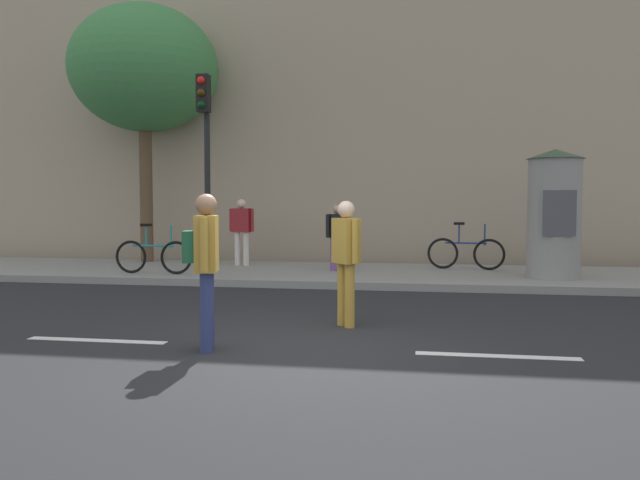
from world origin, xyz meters
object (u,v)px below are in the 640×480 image
Objects in this scene: pedestrian_tallest at (337,233)px; bicycle_upright at (153,256)px; traffic_light at (205,142)px; pedestrian_near_pole at (205,257)px; pedestrian_in_light_jacket at (346,253)px; bicycle_leaning at (466,253)px; pedestrian_with_bag at (242,226)px; poster_column at (554,213)px; street_tree at (144,70)px.

pedestrian_tallest is 4.09m from bicycle_upright.
traffic_light is 6.13m from pedestrian_near_pole.
pedestrian_near_pole reaches higher than bicycle_upright.
pedestrian_near_pole reaches higher than pedestrian_tallest.
pedestrian_in_light_jacket is 6.47m from bicycle_upright.
bicycle_leaning is 0.99× the size of bicycle_upright.
pedestrian_in_light_jacket is at bearing -62.21° from pedestrian_with_bag.
pedestrian_tallest is (2.46, 1.80, -1.91)m from traffic_light.
bicycle_leaning is (1.98, 6.39, -0.47)m from pedestrian_in_light_jacket.
pedestrian_with_bag is 1.09× the size of pedestrian_tallest.
poster_column is (7.03, 1.19, -1.44)m from traffic_light.
bicycle_upright is at bearing 119.07° from pedestrian_near_pole.
pedestrian_tallest is at bearing -14.78° from street_tree.
pedestrian_in_light_jacket is 0.98× the size of bicycle_leaning.
pedestrian_with_bag reaches higher than pedestrian_tallest.
pedestrian_tallest is at bearing 36.23° from traffic_light.
pedestrian_in_light_jacket is 7.31m from pedestrian_with_bag.
pedestrian_tallest is (-4.57, 0.61, -0.47)m from poster_column.
bicycle_upright is (-3.86, -1.28, -0.48)m from pedestrian_tallest.
poster_column is at bearing -11.63° from pedestrian_with_bag.
poster_column is 1.77× the size of pedestrian_tallest.
street_tree is 3.66× the size of pedestrian_near_pole.
traffic_light reaches higher than pedestrian_near_pole.
pedestrian_with_bag is (-3.41, 6.47, 0.10)m from pedestrian_in_light_jacket.
pedestrian_with_bag is (-0.03, 2.64, -1.82)m from traffic_light.
traffic_light is 6.40m from bicycle_leaning.
pedestrian_with_bag is 5.42m from bicycle_leaning.
street_tree is 3.73× the size of bicycle_upright.
poster_column is at bearing -11.51° from street_tree.
pedestrian_in_light_jacket is 2.20m from pedestrian_near_pole.
traffic_light reaches higher than poster_column.
poster_column is at bearing -39.35° from bicycle_leaning.
pedestrian_with_bag is (-1.99, 8.15, 0.03)m from pedestrian_near_pole.
pedestrian_near_pole is at bearing -61.47° from street_tree.
traffic_light is 3.60m from pedestrian_tallest.
traffic_light is 4.75m from street_tree.
poster_column is at bearing 53.92° from pedestrian_in_light_jacket.
bicycle_leaning is at bearing 140.65° from poster_column.
poster_column is 8.50m from bicycle_upright.
street_tree is at bearing 117.27° from bicycle_upright.
traffic_light is at bearing -20.57° from bicycle_upright.
pedestrian_with_bag is at bearing 168.37° from poster_column.
traffic_light is at bearing -154.43° from bicycle_leaning.
pedestrian_with_bag is 2.58m from bicycle_upright.
pedestrian_with_bag reaches higher than bicycle_leaning.
pedestrian_in_light_jacket is 5.70m from pedestrian_tallest.
pedestrian_tallest is (5.23, -1.38, -4.10)m from street_tree.
pedestrian_near_pole reaches higher than bicycle_leaning.
pedestrian_with_bag is at bearing 161.43° from pedestrian_tallest.
traffic_light is at bearing -89.25° from pedestrian_with_bag.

